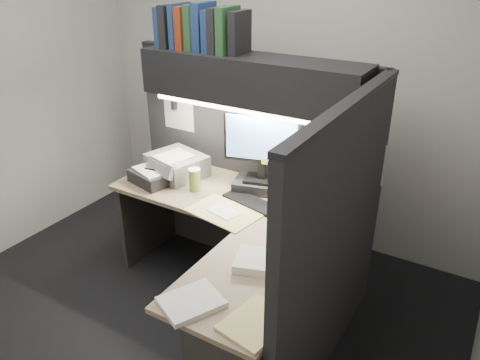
# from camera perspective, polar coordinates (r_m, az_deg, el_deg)

# --- Properties ---
(floor) EXTENTS (3.50, 3.50, 0.00)m
(floor) POSITION_cam_1_polar(r_m,az_deg,el_deg) (3.33, -7.65, -16.53)
(floor) COLOR black
(floor) RESTS_ON ground
(wall_back) EXTENTS (3.50, 0.04, 2.70)m
(wall_back) POSITION_cam_1_polar(r_m,az_deg,el_deg) (3.84, 5.30, 12.44)
(wall_back) COLOR beige
(wall_back) RESTS_ON floor
(partition_back) EXTENTS (1.90, 0.06, 1.60)m
(partition_back) POSITION_cam_1_polar(r_m,az_deg,el_deg) (3.52, 1.29, 1.83)
(partition_back) COLOR black
(partition_back) RESTS_ON floor
(partition_right) EXTENTS (0.06, 1.50, 1.60)m
(partition_right) POSITION_cam_1_polar(r_m,az_deg,el_deg) (2.58, 11.48, -8.45)
(partition_right) COLOR black
(partition_right) RESTS_ON floor
(desk) EXTENTS (1.70, 1.53, 0.73)m
(desk) POSITION_cam_1_polar(r_m,az_deg,el_deg) (2.85, -1.26, -13.09)
(desk) COLOR #91795C
(desk) RESTS_ON floor
(overhead_shelf) EXTENTS (1.55, 0.34, 0.30)m
(overhead_shelf) POSITION_cam_1_polar(r_m,az_deg,el_deg) (3.10, 1.28, 12.18)
(overhead_shelf) COLOR black
(overhead_shelf) RESTS_ON partition_back
(task_light_tube) EXTENTS (1.32, 0.04, 0.04)m
(task_light_tube) POSITION_cam_1_polar(r_m,az_deg,el_deg) (3.03, -0.08, 8.53)
(task_light_tube) COLOR white
(task_light_tube) RESTS_ON overhead_shelf
(monitor) EXTENTS (0.52, 0.32, 0.57)m
(monitor) POSITION_cam_1_polar(r_m,az_deg,el_deg) (3.21, 2.68, 2.35)
(monitor) COLOR black
(monitor) RESTS_ON desk
(keyboard) EXTENTS (0.44, 0.23, 0.02)m
(keyboard) POSITION_cam_1_polar(r_m,az_deg,el_deg) (3.12, 1.45, -2.73)
(keyboard) COLOR black
(keyboard) RESTS_ON desk
(mousepad) EXTENTS (0.28, 0.27, 0.00)m
(mousepad) POSITION_cam_1_polar(r_m,az_deg,el_deg) (2.92, 7.66, -5.37)
(mousepad) COLOR #1C459A
(mousepad) RESTS_ON desk
(mouse) EXTENTS (0.11, 0.13, 0.04)m
(mouse) POSITION_cam_1_polar(r_m,az_deg,el_deg) (2.90, 7.38, -5.00)
(mouse) COLOR black
(mouse) RESTS_ON mousepad
(telephone) EXTENTS (0.22, 0.22, 0.08)m
(telephone) POSITION_cam_1_polar(r_m,az_deg,el_deg) (3.09, 9.23, -2.76)
(telephone) COLOR beige
(telephone) RESTS_ON desk
(coffee_cup) EXTENTS (0.11, 0.11, 0.15)m
(coffee_cup) POSITION_cam_1_polar(r_m,az_deg,el_deg) (3.28, -5.55, -0.03)
(coffee_cup) COLOR #AFB749
(coffee_cup) RESTS_ON desk
(printer) EXTENTS (0.47, 0.43, 0.16)m
(printer) POSITION_cam_1_polar(r_m,az_deg,el_deg) (3.53, -7.70, 1.83)
(printer) COLOR gray
(printer) RESTS_ON desk
(notebook_stack) EXTENTS (0.36, 0.32, 0.09)m
(notebook_stack) POSITION_cam_1_polar(r_m,az_deg,el_deg) (3.46, -10.53, 0.47)
(notebook_stack) COLOR black
(notebook_stack) RESTS_ON desk
(open_folder) EXTENTS (0.49, 0.36, 0.01)m
(open_folder) POSITION_cam_1_polar(r_m,az_deg,el_deg) (3.02, -1.98, -3.96)
(open_folder) COLOR #D7C679
(open_folder) RESTS_ON desk
(paper_stack_a) EXTENTS (0.30, 0.28, 0.05)m
(paper_stack_a) POSITION_cam_1_polar(r_m,az_deg,el_deg) (2.53, 2.33, -9.92)
(paper_stack_a) COLOR white
(paper_stack_a) RESTS_ON desk
(paper_stack_b) EXTENTS (0.32, 0.35, 0.03)m
(paper_stack_b) POSITION_cam_1_polar(r_m,az_deg,el_deg) (2.30, -5.95, -14.57)
(paper_stack_b) COLOR white
(paper_stack_b) RESTS_ON desk
(manila_stack) EXTENTS (0.29, 0.34, 0.02)m
(manila_stack) POSITION_cam_1_polar(r_m,az_deg,el_deg) (2.20, 1.94, -16.97)
(manila_stack) COLOR #D7C679
(manila_stack) RESTS_ON desk
(binder_row) EXTENTS (0.64, 0.25, 0.30)m
(binder_row) POSITION_cam_1_polar(r_m,az_deg,el_deg) (3.25, -4.80, 17.96)
(binder_row) COLOR navy
(binder_row) RESTS_ON overhead_shelf
(pinned_papers) EXTENTS (1.76, 1.31, 0.51)m
(pinned_papers) POSITION_cam_1_polar(r_m,az_deg,el_deg) (2.95, 4.37, 2.26)
(pinned_papers) COLOR white
(pinned_papers) RESTS_ON partition_back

